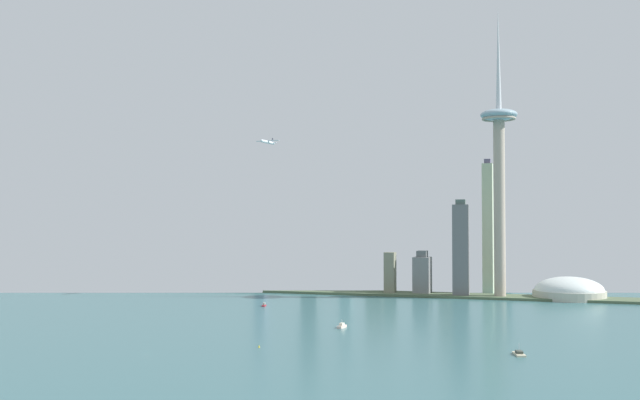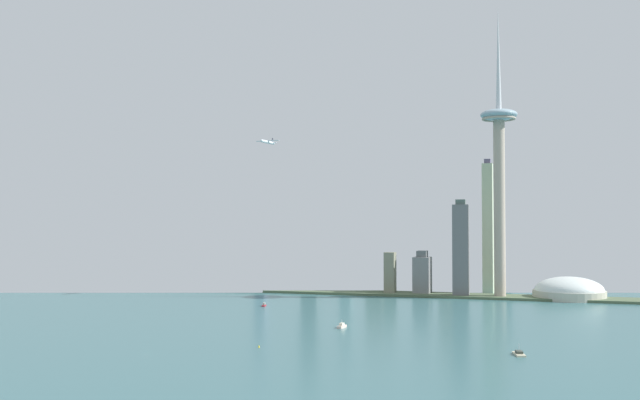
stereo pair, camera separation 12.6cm
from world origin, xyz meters
name	(u,v)px [view 1 (the left image)]	position (x,y,z in m)	size (l,w,h in m)	color
ground_plane	(146,353)	(0.00, 0.00, 0.00)	(6000.00, 6000.00, 0.00)	#366468
waterfront_pier	(336,292)	(0.00, 483.39, 1.57)	(777.42, 53.06, 3.15)	#4E6043
observation_tower	(499,158)	(218.23, 479.41, 177.28)	(46.61, 46.61, 371.59)	#B1A08E
stadium_dome	(569,292)	(301.10, 496.30, 9.48)	(88.72, 88.72, 34.42)	beige
skyscraper_0	(311,241)	(-47.61, 518.19, 69.71)	(23.34, 19.07, 139.42)	slate
skyscraper_1	(461,250)	(169.66, 477.46, 60.64)	(19.82, 17.10, 125.41)	slate
skyscraper_2	(261,243)	(-155.30, 595.96, 64.52)	(16.52, 14.55, 134.20)	#9194B4
skyscraper_3	(506,257)	(218.53, 585.22, 47.43)	(16.25, 13.56, 94.85)	gray
skyscraper_4	(390,273)	(75.36, 484.73, 28.13)	(13.76, 16.63, 56.25)	gray
skyscraper_5	(446,255)	(138.18, 569.54, 50.37)	(19.59, 25.52, 121.38)	#C4B198
skyscraper_6	(375,267)	(46.56, 516.23, 34.72)	(23.52, 12.96, 72.40)	tan
skyscraper_7	(346,252)	(-12.67, 581.61, 52.46)	(17.89, 14.37, 112.27)	#9CB0B4
skyscraper_8	(461,256)	(165.79, 511.60, 51.86)	(20.78, 14.84, 117.94)	slate
skyscraper_9	(422,275)	(117.01, 492.68, 26.72)	(21.64, 27.36, 58.50)	gray
skyscraper_10	(488,228)	(198.34, 542.06, 89.04)	(13.84, 21.29, 182.01)	#B7C6A0
boat_0	(342,326)	(100.48, 167.29, 1.68)	(5.82, 13.83, 7.73)	beige
boat_1	(519,354)	(260.15, 74.78, 1.15)	(10.79, 18.91, 8.50)	beige
boat_2	(264,305)	(-32.84, 307.34, 1.41)	(5.58, 12.27, 7.44)	#AD202C
channel_buoy_0	(259,346)	(69.19, 47.72, 0.94)	(1.41, 1.41, 1.88)	yellow
airplane	(267,142)	(-80.44, 434.04, 203.78)	(33.84, 35.28, 8.84)	silver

